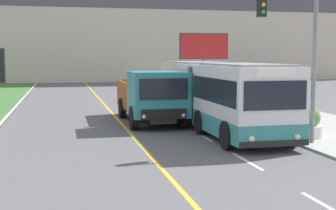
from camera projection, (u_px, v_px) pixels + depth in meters
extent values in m
cube|color=silver|center=(331.00, 209.00, 9.87)|extent=(0.12, 2.40, 0.01)
cube|color=silver|center=(247.00, 161.00, 14.33)|extent=(0.12, 2.40, 0.01)
cube|color=silver|center=(203.00, 136.00, 18.79)|extent=(0.12, 2.40, 0.01)
cube|color=silver|center=(176.00, 121.00, 23.25)|extent=(0.12, 2.40, 0.01)
cube|color=silver|center=(157.00, 110.00, 27.71)|extent=(0.12, 2.40, 0.01)
cube|color=silver|center=(144.00, 103.00, 32.17)|extent=(0.12, 2.40, 0.01)
cube|color=silver|center=(243.00, 100.00, 17.70)|extent=(2.47, 5.42, 2.58)
cube|color=teal|center=(243.00, 124.00, 17.79)|extent=(2.49, 5.44, 0.70)
cube|color=black|center=(243.00, 90.00, 17.66)|extent=(2.49, 4.98, 0.90)
cube|color=gray|center=(244.00, 65.00, 17.56)|extent=(2.10, 4.88, 0.08)
cube|color=silver|center=(196.00, 88.00, 23.82)|extent=(2.47, 5.42, 2.58)
cube|color=teal|center=(196.00, 107.00, 23.92)|extent=(2.49, 5.44, 0.70)
cube|color=black|center=(196.00, 81.00, 23.78)|extent=(2.49, 4.98, 0.90)
cube|color=gray|center=(197.00, 62.00, 23.68)|extent=(2.10, 4.88, 0.08)
cube|color=#474747|center=(216.00, 93.00, 20.76)|extent=(2.27, 0.90, 2.37)
cube|color=black|center=(276.00, 96.00, 15.01)|extent=(2.17, 0.04, 0.95)
cube|color=black|center=(275.00, 144.00, 15.16)|extent=(2.42, 0.06, 0.20)
sphere|color=#F4EAB2|center=(252.00, 139.00, 14.96)|extent=(0.20, 0.20, 0.20)
sphere|color=#F4EAB2|center=(297.00, 137.00, 15.31)|extent=(0.20, 0.20, 0.20)
cube|color=white|center=(276.00, 73.00, 14.93)|extent=(1.36, 0.04, 0.28)
cylinder|color=black|center=(227.00, 135.00, 16.08)|extent=(0.28, 1.00, 1.00)
cylinder|color=black|center=(290.00, 133.00, 16.60)|extent=(0.28, 1.00, 1.00)
cylinder|color=black|center=(200.00, 122.00, 19.23)|extent=(0.28, 1.00, 1.00)
cylinder|color=black|center=(253.00, 120.00, 19.75)|extent=(0.28, 1.00, 1.00)
cylinder|color=black|center=(172.00, 109.00, 24.20)|extent=(0.28, 1.00, 1.00)
cylinder|color=black|center=(215.00, 107.00, 24.72)|extent=(0.28, 1.00, 1.00)
cube|color=black|center=(149.00, 112.00, 23.04)|extent=(1.10, 6.84, 0.20)
cube|color=teal|center=(158.00, 94.00, 20.80)|extent=(2.45, 2.44, 1.98)
cube|color=black|center=(164.00, 89.00, 19.56)|extent=(2.08, 0.04, 0.89)
cube|color=black|center=(164.00, 114.00, 19.67)|extent=(1.96, 0.06, 0.44)
sphere|color=silver|center=(144.00, 117.00, 19.47)|extent=(0.18, 0.18, 0.18)
sphere|color=silver|center=(184.00, 115.00, 19.85)|extent=(0.18, 0.18, 0.18)
cube|color=#994C19|center=(144.00, 106.00, 24.33)|extent=(2.32, 4.14, 0.12)
cube|color=#994C19|center=(123.00, 95.00, 24.02)|extent=(0.12, 4.14, 1.37)
cube|color=#994C19|center=(165.00, 94.00, 24.51)|extent=(0.12, 4.14, 1.37)
cube|color=#994C19|center=(151.00, 98.00, 22.32)|extent=(2.32, 0.12, 1.37)
cube|color=#994C19|center=(138.00, 91.00, 26.22)|extent=(2.32, 0.12, 1.37)
cube|color=#994C19|center=(151.00, 81.00, 22.23)|extent=(2.32, 0.12, 0.24)
cylinder|color=black|center=(134.00, 118.00, 20.42)|extent=(0.30, 1.04, 1.04)
cylinder|color=black|center=(184.00, 116.00, 20.92)|extent=(0.30, 1.04, 1.04)
cylinder|color=black|center=(122.00, 108.00, 24.29)|extent=(0.30, 1.04, 1.04)
cylinder|color=black|center=(164.00, 107.00, 24.79)|extent=(0.30, 1.04, 1.04)
cylinder|color=slate|center=(314.00, 65.00, 16.71)|extent=(0.16, 0.16, 5.75)
cube|color=black|center=(262.00, 5.00, 16.03)|extent=(0.28, 0.24, 0.80)
sphere|color=orange|center=(263.00, 5.00, 15.91)|extent=(0.14, 0.14, 0.14)
sphere|color=green|center=(263.00, 12.00, 15.93)|extent=(0.14, 0.14, 0.14)
cylinder|color=#59595B|center=(204.00, 76.00, 40.14)|extent=(0.24, 0.24, 3.02)
cube|color=#333333|center=(204.00, 46.00, 39.87)|extent=(4.28, 0.20, 2.21)
cube|color=#AD1E1E|center=(204.00, 46.00, 39.76)|extent=(4.12, 0.02, 2.05)
cylinder|color=silver|center=(308.00, 131.00, 18.13)|extent=(1.16, 1.16, 0.46)
sphere|color=#518442|center=(308.00, 117.00, 18.08)|extent=(0.93, 0.93, 0.93)
cylinder|color=silver|center=(263.00, 117.00, 22.21)|extent=(1.10, 1.10, 0.47)
sphere|color=#518442|center=(263.00, 106.00, 22.16)|extent=(0.88, 0.88, 0.88)
cylinder|color=silver|center=(231.00, 108.00, 26.28)|extent=(1.16, 1.16, 0.46)
sphere|color=#518442|center=(231.00, 98.00, 26.22)|extent=(0.93, 0.93, 0.93)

